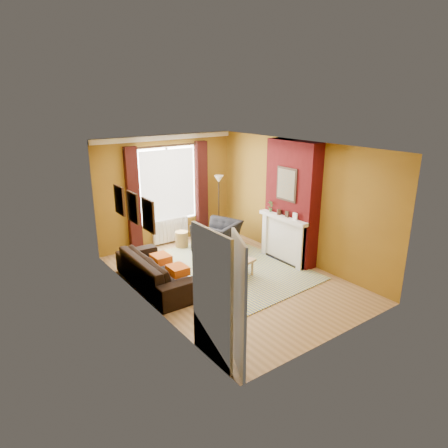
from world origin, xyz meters
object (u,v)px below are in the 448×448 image
at_px(wicker_stool, 182,239).
at_px(floor_lamp, 219,189).
at_px(sofa, 157,270).
at_px(coffee_table, 226,258).
at_px(armchair, 217,236).

height_order(wicker_stool, floor_lamp, floor_lamp).
relative_size(sofa, coffee_table, 1.74).
bearing_deg(wicker_stool, armchair, -44.92).
xyz_separation_m(sofa, wicker_stool, (1.50, 1.58, -0.13)).
relative_size(armchair, wicker_stool, 2.50).
height_order(sofa, wicker_stool, sofa).
height_order(armchair, coffee_table, armchair).
xyz_separation_m(sofa, coffee_table, (1.49, -0.34, 0.02)).
height_order(sofa, coffee_table, sofa).
xyz_separation_m(armchair, coffee_table, (-0.67, -1.27, 0.01)).
distance_m(sofa, wicker_stool, 2.18).
relative_size(coffee_table, wicker_stool, 3.05).
relative_size(sofa, floor_lamp, 1.35).
xyz_separation_m(armchair, floor_lamp, (0.58, 0.76, 1.00)).
relative_size(armchair, coffee_table, 0.82).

